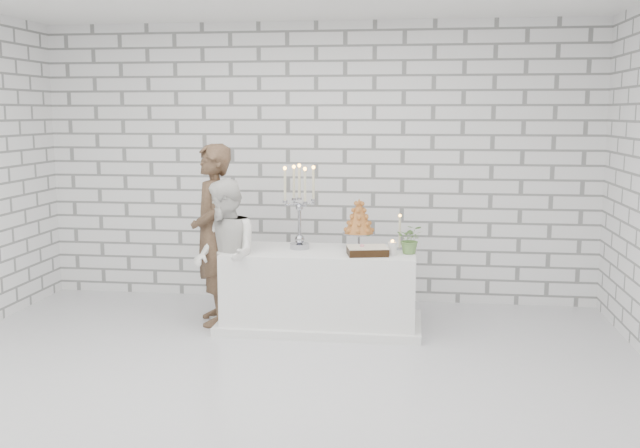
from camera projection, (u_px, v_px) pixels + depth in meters
The scene contains 12 objects.
ground at pixel (273, 379), 5.62m from camera, with size 6.00×5.00×0.01m, color silver.
wall_back at pixel (316, 163), 7.84m from camera, with size 6.00×0.01×3.00m, color white.
wall_front at pixel (149, 248), 2.94m from camera, with size 6.00×0.01×3.00m, color white.
cake_table at pixel (321, 289), 6.93m from camera, with size 1.80×0.80×0.75m, color white.
groom at pixel (213, 235), 7.00m from camera, with size 0.64×0.42×1.75m, color #432F21.
bride at pixel (226, 256), 6.75m from camera, with size 0.70×0.55×1.44m, color white.
candelabra at pixel (299, 207), 6.89m from camera, with size 0.33×0.33×0.82m, color #9F9FA9, non-canonical shape.
croquembouche at pixel (359, 223), 6.94m from camera, with size 0.31×0.31×0.49m, color #954E19, non-canonical shape.
chocolate_cake at pixel (367, 251), 6.64m from camera, with size 0.36×0.26×0.08m, color black.
pillar_candle at pixel (392, 249), 6.64m from camera, with size 0.08×0.08×0.12m, color white.
extra_taper at pixel (400, 233), 6.87m from camera, with size 0.06×0.06×0.32m, color beige.
flowers at pixel (411, 239), 6.70m from camera, with size 0.25×0.21×0.27m, color #457A39.
Camera 1 is at (1.06, -5.27, 2.04)m, focal length 40.69 mm.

